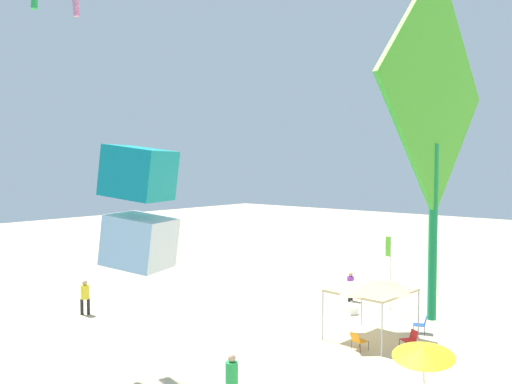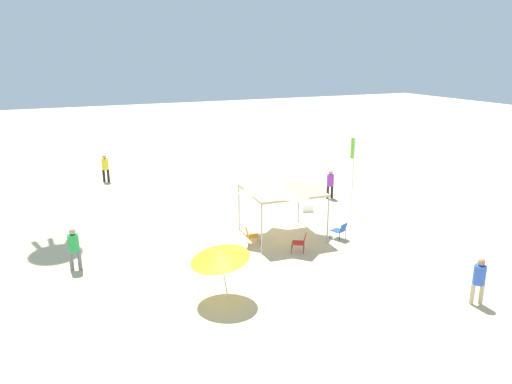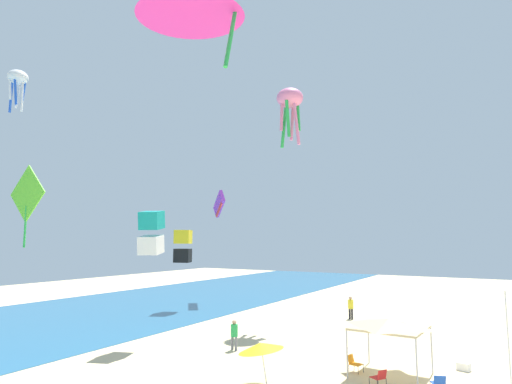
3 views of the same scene
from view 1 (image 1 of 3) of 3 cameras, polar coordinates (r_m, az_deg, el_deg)
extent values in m
cube|color=beige|center=(28.11, 9.21, -13.83)|extent=(120.00, 120.00, 0.10)
cylinder|color=#B7B7BC|center=(26.37, 16.95, -12.41)|extent=(0.07, 0.07, 2.23)
cylinder|color=#B7B7BC|center=(27.85, 11.20, -11.51)|extent=(0.07, 0.07, 2.23)
cylinder|color=#B7B7BC|center=(23.66, 13.28, -14.15)|extent=(0.07, 0.07, 2.23)
cylinder|color=#B7B7BC|center=(25.30, 7.14, -12.96)|extent=(0.07, 0.07, 2.23)
cube|color=#D1B784|center=(25.46, 12.18, -10.20)|extent=(3.34, 3.47, 0.10)
pyramid|color=#D1B784|center=(25.41, 12.19, -9.66)|extent=(3.28, 3.40, 0.39)
cylinder|color=silver|center=(20.03, 17.47, -17.92)|extent=(0.12, 0.35, 1.90)
cone|color=yellow|center=(19.62, 17.42, -15.91)|extent=(2.10, 2.11, 0.74)
cylinder|color=black|center=(24.53, 11.91, -15.77)|extent=(0.02, 0.02, 0.40)
cylinder|color=black|center=(24.85, 10.97, -15.50)|extent=(0.02, 0.02, 0.40)
cylinder|color=black|center=(24.16, 11.06, -16.05)|extent=(0.02, 0.02, 0.40)
cylinder|color=black|center=(24.49, 10.12, -15.78)|extent=(0.02, 0.02, 0.40)
cube|color=orange|center=(24.44, 11.02, -15.33)|extent=(0.62, 0.62, 0.03)
cube|color=orange|center=(24.17, 10.55, -15.01)|extent=(0.51, 0.23, 0.41)
cylinder|color=black|center=(27.68, 16.44, -13.64)|extent=(0.02, 0.02, 0.40)
cylinder|color=black|center=(27.18, 16.43, -13.95)|extent=(0.02, 0.02, 0.40)
cylinder|color=black|center=(27.68, 17.55, -13.65)|extent=(0.02, 0.02, 0.40)
cylinder|color=black|center=(27.18, 17.56, -13.96)|extent=(0.02, 0.02, 0.40)
cube|color=blue|center=(27.37, 17.00, -13.40)|extent=(0.68, 0.68, 0.03)
cube|color=blue|center=(27.32, 17.63, -12.98)|extent=(0.32, 0.51, 0.41)
cylinder|color=black|center=(25.15, 15.05, -15.32)|extent=(0.02, 0.02, 0.40)
cylinder|color=black|center=(24.74, 15.71, -15.65)|extent=(0.02, 0.02, 0.40)
cylinder|color=black|center=(25.42, 16.08, -15.14)|extent=(0.02, 0.02, 0.40)
cylinder|color=black|center=(25.01, 16.75, -15.45)|extent=(0.02, 0.02, 0.40)
cube|color=red|center=(25.02, 15.90, -14.95)|extent=(0.72, 0.72, 0.03)
cube|color=red|center=(25.11, 16.48, -14.40)|extent=(0.49, 0.38, 0.41)
cube|color=white|center=(29.79, 10.19, -12.41)|extent=(0.55, 0.69, 0.36)
cube|color=white|center=(29.74, 10.20, -12.04)|extent=(0.57, 0.71, 0.04)
cylinder|color=silver|center=(30.55, 14.17, -8.38)|extent=(0.06, 0.06, 4.19)
cube|color=#66D82D|center=(30.38, 13.90, -5.67)|extent=(0.30, 0.02, 1.10)
cylinder|color=green|center=(18.65, -2.60, -18.68)|extent=(0.42, 0.42, 0.71)
sphere|color=tan|center=(18.48, -2.61, -17.28)|extent=(0.27, 0.27, 0.27)
cylinder|color=black|center=(32.65, 10.16, -10.66)|extent=(0.15, 0.15, 0.78)
cylinder|color=black|center=(32.39, 9.91, -10.77)|extent=(0.15, 0.15, 0.78)
cylinder|color=purple|center=(32.35, 10.05, -9.45)|extent=(0.41, 0.41, 0.68)
sphere|color=tan|center=(32.26, 10.05, -8.64)|extent=(0.26, 0.26, 0.26)
cylinder|color=black|center=(30.70, -18.08, -11.57)|extent=(0.17, 0.17, 0.85)
cylinder|color=black|center=(30.67, -17.45, -11.58)|extent=(0.17, 0.17, 0.85)
cylinder|color=yellow|center=(30.49, -17.79, -10.12)|extent=(0.45, 0.45, 0.74)
sphere|color=tan|center=(30.38, -17.80, -9.18)|extent=(0.28, 0.28, 0.28)
cube|color=teal|center=(12.46, -12.34, 2.01)|extent=(1.78, 1.70, 1.30)
cube|color=white|center=(12.58, -12.26, -5.16)|extent=(1.78, 1.70, 1.30)
cube|color=#66D82D|center=(6.68, 18.59, 10.48)|extent=(0.06, 2.95, 2.95)
cylinder|color=green|center=(6.67, 18.35, -4.12)|extent=(0.10, 0.10, 2.09)
camera|label=2|loc=(14.05, 70.78, 2.71)|focal=33.33mm
camera|label=3|loc=(28.73, 60.62, -1.63)|focal=29.39mm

